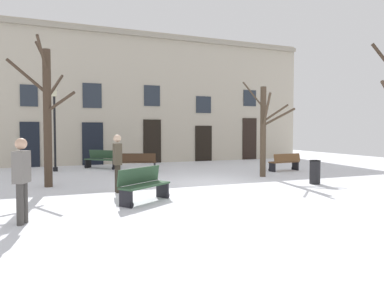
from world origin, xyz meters
The scene contains 12 objects.
ground_plane centered at (0.00, 0.00, 0.00)m, with size 32.75×32.75×0.00m, color white.
building_facade centered at (0.00, 8.64, 3.90)m, with size 20.47×0.60×7.72m.
tree_left_of_center centered at (2.93, 0.93, 2.01)m, with size 2.28×1.23×3.94m.
tree_near_facade centered at (-5.38, 1.45, 2.63)m, with size 2.18×2.88×5.20m.
streetlamp centered at (-5.23, 6.02, 2.40)m, with size 0.30×0.30×3.94m.
litter_bin centered at (3.56, -1.37, 0.43)m, with size 0.40×0.40×0.86m.
bench_near_center_tree centered at (4.94, 2.23, 0.43)m, with size 1.61×0.63×0.84m.
bench_back_to_back_left centered at (-1.67, 4.66, 0.45)m, with size 1.92×1.08×0.86m.
bench_back_to_back_right centered at (-2.88, -2.14, 0.47)m, with size 1.58×1.32×0.93m.
bench_near_lamp centered at (-3.03, 6.47, 0.47)m, with size 1.67×1.65×0.93m.
person_strolling centered at (-5.70, -3.34, 1.00)m, with size 0.34×0.43×1.78m.
person_near_bench centered at (-3.32, -0.47, 1.01)m, with size 0.24×0.39×1.80m.
Camera 1 is at (-4.92, -11.02, 1.94)m, focal length 31.50 mm.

